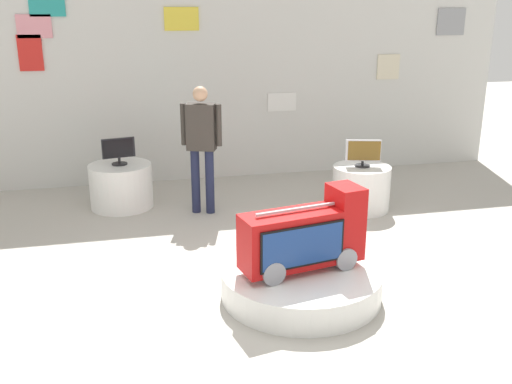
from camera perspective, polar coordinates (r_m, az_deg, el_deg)
name	(u,v)px	position (r m, az deg, el deg)	size (l,w,h in m)	color
ground_plane	(278,300)	(5.73, 2.21, -10.62)	(30.00, 30.00, 0.00)	#B2ADA3
back_wall_display	(206,75)	(9.46, -4.98, 11.45)	(10.16, 0.13, 3.40)	silver
main_display_pedestal	(301,283)	(5.77, 4.46, -8.91)	(1.57, 1.57, 0.28)	white
novelty_firetruck_tv	(305,238)	(5.58, 4.83, -4.57)	(1.27, 0.61, 0.80)	gray
display_pedestal_left_rear	(361,188)	(8.23, 10.33, 0.40)	(0.80, 0.80, 0.63)	white
tv_on_left_rear	(363,152)	(8.09, 10.55, 3.87)	(0.48, 0.21, 0.38)	black
display_pedestal_center_rear	(121,186)	(8.42, -13.17, 0.61)	(0.88, 0.88, 0.63)	white
tv_on_center_rear	(119,150)	(8.28, -13.42, 4.02)	(0.45, 0.22, 0.38)	black
shopper_browsing_near_truck	(201,140)	(7.82, -5.41, 5.12)	(0.53, 0.32, 1.75)	#1E233F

